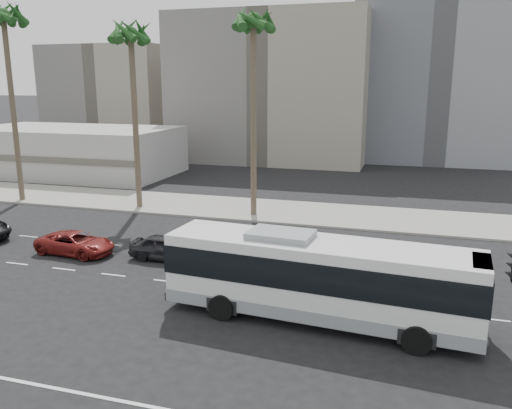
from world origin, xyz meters
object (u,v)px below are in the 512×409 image
at_px(car_b, 75,243).
at_px(palm_far, 3,19).
at_px(palm_mid, 131,38).
at_px(city_bus, 318,277).
at_px(palm_near, 253,25).
at_px(car_a, 166,248).

distance_m(car_b, palm_far, 21.62).
bearing_deg(palm_mid, car_b, -79.55).
xyz_separation_m(city_bus, palm_near, (-7.62, 15.89, 11.60)).
xyz_separation_m(city_bus, palm_far, (-27.71, 15.15, 12.57)).
bearing_deg(palm_far, palm_mid, 2.68).
xyz_separation_m(city_bus, palm_mid, (-16.97, 15.66, 10.97)).
height_order(city_bus, palm_near, palm_near).
bearing_deg(palm_near, palm_far, -177.90).
distance_m(city_bus, car_a, 10.80).
relative_size(car_a, palm_far, 0.26).
bearing_deg(palm_mid, palm_near, 1.44).
bearing_deg(city_bus, car_b, 167.62).
bearing_deg(car_a, palm_mid, 35.48).
distance_m(car_a, palm_mid, 17.78).
bearing_deg(palm_far, palm_near, 2.10).
bearing_deg(palm_far, city_bus, -28.68).
relative_size(car_b, palm_mid, 0.32).
xyz_separation_m(palm_near, palm_mid, (-9.35, -0.24, -0.63)).
bearing_deg(palm_near, car_b, -122.82).
height_order(city_bus, palm_mid, palm_mid).
relative_size(car_b, palm_near, 0.31).
height_order(car_b, palm_far, palm_far).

